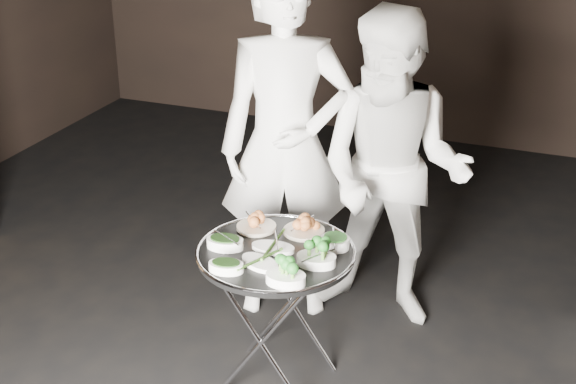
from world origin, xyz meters
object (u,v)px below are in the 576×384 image
(tray_stand, at_px, (276,313))
(waiter_right, at_px, (393,173))
(serving_tray, at_px, (276,253))
(waiter_left, at_px, (286,147))

(tray_stand, bearing_deg, waiter_right, 66.89)
(serving_tray, height_order, waiter_right, waiter_right)
(tray_stand, relative_size, waiter_right, 0.42)
(waiter_left, distance_m, waiter_right, 0.57)
(serving_tray, bearing_deg, tray_stand, 0.00)
(serving_tray, xyz_separation_m, waiter_left, (-0.22, 0.68, 0.23))
(serving_tray, xyz_separation_m, waiter_right, (0.33, 0.77, 0.13))
(waiter_left, relative_size, waiter_right, 1.12)
(serving_tray, relative_size, waiter_right, 0.43)
(serving_tray, relative_size, waiter_left, 0.38)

